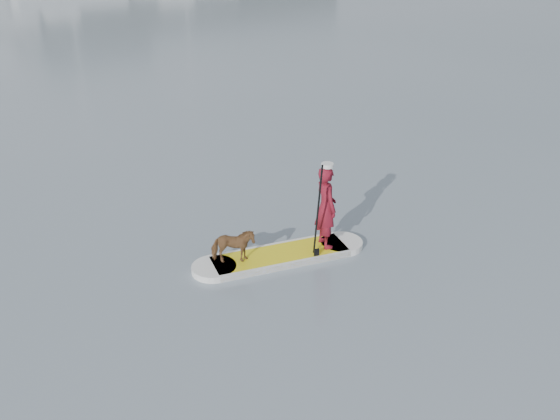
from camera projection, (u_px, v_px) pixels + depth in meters
ground at (216, 395)px, 8.28m from camera, size 140.00×140.00×0.00m
paddleboard at (280, 256)px, 11.42m from camera, size 3.22×1.44×0.12m
paddler at (326, 207)px, 11.33m from camera, size 0.50×0.65×1.57m
white_cap at (327, 165)px, 10.97m from camera, size 0.22×0.22×0.07m
dog at (233, 246)px, 10.96m from camera, size 0.84×0.69×0.65m
paddle at (317, 223)px, 11.01m from camera, size 0.11×0.30×2.00m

